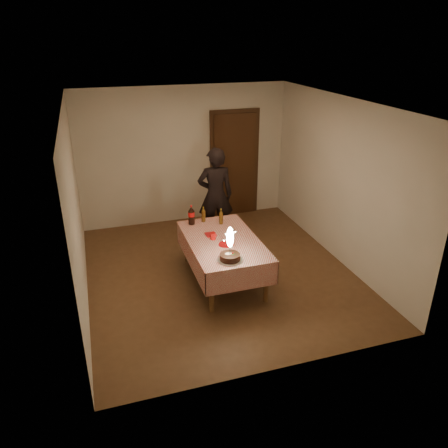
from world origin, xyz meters
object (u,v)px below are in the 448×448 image
(photographer, at_px, (215,195))
(clear_cup, at_px, (232,234))
(amber_bottle_left, at_px, (203,215))
(red_cup, at_px, (213,236))
(amber_bottle_right, at_px, (221,217))
(red_plate, at_px, (226,244))
(birthday_cake, at_px, (230,252))
(cola_bottle, at_px, (191,215))
(dining_table, at_px, (223,245))

(photographer, bearing_deg, clear_cup, -95.60)
(amber_bottle_left, relative_size, photographer, 0.15)
(red_cup, height_order, amber_bottle_right, amber_bottle_right)
(clear_cup, height_order, amber_bottle_left, amber_bottle_left)
(red_cup, bearing_deg, red_plate, -60.39)
(birthday_cake, relative_size, clear_cup, 5.37)
(cola_bottle, bearing_deg, amber_bottle_right, -15.97)
(dining_table, height_order, birthday_cake, birthday_cake)
(birthday_cake, xyz_separation_m, cola_bottle, (-0.21, 1.31, 0.03))
(cola_bottle, distance_m, amber_bottle_left, 0.21)
(red_cup, height_order, amber_bottle_left, amber_bottle_left)
(red_cup, xyz_separation_m, photographer, (0.43, 1.31, 0.13))
(clear_cup, distance_m, amber_bottle_left, 0.73)
(red_cup, relative_size, clear_cup, 1.11)
(photographer, bearing_deg, birthday_cake, -101.10)
(red_cup, distance_m, cola_bottle, 0.66)
(birthday_cake, height_order, photographer, photographer)
(clear_cup, bearing_deg, amber_bottle_left, 111.27)
(clear_cup, relative_size, cola_bottle, 0.28)
(clear_cup, bearing_deg, birthday_cake, -111.19)
(dining_table, height_order, red_plate, red_plate)
(dining_table, bearing_deg, clear_cup, 18.94)
(amber_bottle_left, bearing_deg, red_cup, -93.18)
(red_plate, relative_size, amber_bottle_right, 0.86)
(birthday_cake, distance_m, red_cup, 0.68)
(amber_bottle_right, bearing_deg, red_cup, -119.16)
(dining_table, xyz_separation_m, photographer, (0.29, 1.37, 0.27))
(amber_bottle_right, bearing_deg, cola_bottle, 164.03)
(dining_table, distance_m, red_cup, 0.21)
(cola_bottle, bearing_deg, red_cup, -74.93)
(birthday_cake, bearing_deg, clear_cup, 68.81)
(red_cup, bearing_deg, cola_bottle, 105.07)
(cola_bottle, bearing_deg, birthday_cake, -80.97)
(clear_cup, distance_m, cola_bottle, 0.79)
(red_plate, xyz_separation_m, cola_bottle, (-0.30, 0.85, 0.15))
(birthday_cake, height_order, clear_cup, birthday_cake)
(red_plate, relative_size, clear_cup, 2.44)
(red_plate, bearing_deg, birthday_cake, -101.22)
(red_plate, distance_m, amber_bottle_right, 0.75)
(amber_bottle_left, bearing_deg, amber_bottle_right, -34.95)
(dining_table, bearing_deg, red_plate, -92.24)
(birthday_cake, bearing_deg, photographer, 78.90)
(cola_bottle, bearing_deg, photographer, 48.80)
(dining_table, distance_m, red_plate, 0.19)
(red_plate, height_order, photographer, photographer)
(clear_cup, bearing_deg, photographer, 84.40)
(amber_bottle_right, height_order, photographer, photographer)
(cola_bottle, height_order, amber_bottle_right, cola_bottle)
(birthday_cake, bearing_deg, red_plate, 78.78)
(red_plate, relative_size, amber_bottle_left, 0.86)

